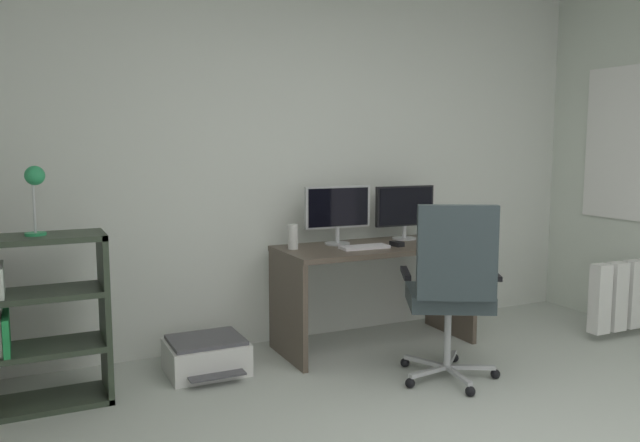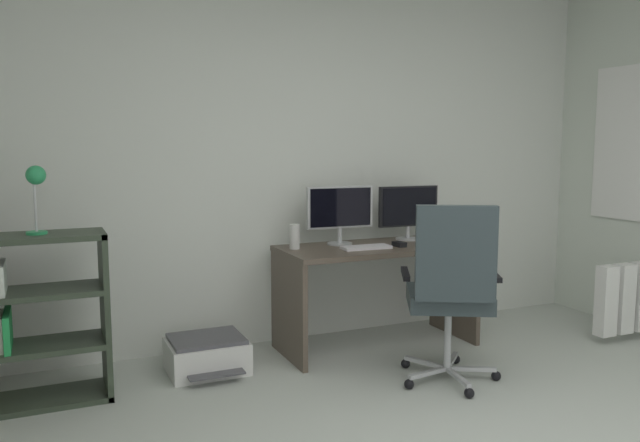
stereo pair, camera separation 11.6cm
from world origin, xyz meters
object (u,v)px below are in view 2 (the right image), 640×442
desk_lamp (36,184)px  desk (377,273)px  desktop_speaker (294,237)px  monitor_main (340,210)px  monitor_secondary (408,209)px  printer (207,354)px  computer_mouse (399,244)px  office_chair (451,286)px  keyboard (366,247)px

desk_lamp → desk: bearing=3.0°
desktop_speaker → monitor_main: bearing=7.4°
monitor_main → monitor_secondary: monitor_main is taller
printer → monitor_main: bearing=8.7°
monitor_secondary → computer_mouse: monitor_secondary is taller
desktop_speaker → office_chair: bearing=-56.1°
desk → keyboard: 0.26m
monitor_main → computer_mouse: 0.48m
monitor_secondary → computer_mouse: (-0.22, -0.25, -0.22)m
keyboard → printer: size_ratio=0.69×
monitor_main → desktop_speaker: monitor_main is taller
monitor_main → printer: monitor_main is taller
desk → keyboard: (-0.13, -0.09, 0.21)m
desk → monitor_main: monitor_main is taller
desk_lamp → monitor_secondary: bearing=5.9°
desktop_speaker → printer: size_ratio=0.34×
keyboard → computer_mouse: 0.25m
desk_lamp → printer: desk_lamp is taller
monitor_main → desktop_speaker: (-0.37, -0.05, -0.16)m
monitor_main → office_chair: 1.08m
keyboard → office_chair: bearing=-74.5°
desk → desktop_speaker: desktop_speaker is taller
monitor_main → office_chair: size_ratio=0.45×
desk → printer: desk is taller
monitor_main → keyboard: 0.35m
printer → desk: bearing=0.5°
monitor_secondary → desktop_speaker: 0.94m
desk_lamp → printer: bearing=6.3°
desk → computer_mouse: bearing=-41.4°
monitor_main → desktop_speaker: bearing=-172.6°
computer_mouse → office_chair: size_ratio=0.09×
monitor_secondary → printer: bearing=-174.4°
monitor_secondary → desk_lamp: bearing=-174.1°
monitor_main → desk: bearing=-33.3°
desk → desk_lamp: 2.29m
monitor_main → desk_lamp: size_ratio=1.32×
desktop_speaker → desk_lamp: (-1.59, -0.21, 0.41)m
monitor_secondary → computer_mouse: 0.40m
office_chair → keyboard: bearing=103.1°
computer_mouse → printer: 1.50m
desk_lamp → computer_mouse: bearing=0.2°
monitor_secondary → office_chair: 1.09m
desk → desk_lamp: bearing=-177.0°
desk → keyboard: bearing=-146.4°
computer_mouse → printer: size_ratio=0.20×
desk → computer_mouse: computer_mouse is taller
office_chair → desk_lamp: 2.41m
office_chair → desk_lamp: size_ratio=2.95×
computer_mouse → office_chair: bearing=-102.5°
desktop_speaker → office_chair: 1.14m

